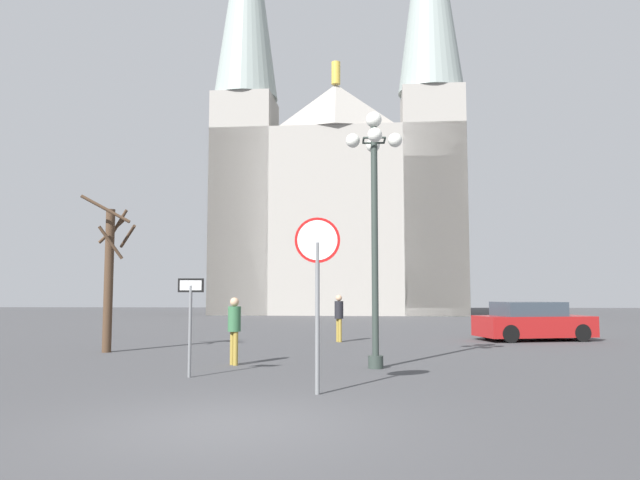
# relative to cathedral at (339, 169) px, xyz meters

# --- Properties ---
(ground_plane) EXTENTS (120.00, 120.00, 0.00)m
(ground_plane) POSITION_rel_cathedral_xyz_m (-0.96, -40.84, -12.04)
(ground_plane) COLOR #424244
(cathedral) EXTENTS (20.51, 11.65, 38.22)m
(cathedral) POSITION_rel_cathedral_xyz_m (0.00, 0.00, 0.00)
(cathedral) COLOR gray
(cathedral) RESTS_ON ground
(stop_sign) EXTENTS (0.82, 0.08, 3.15)m
(stop_sign) POSITION_rel_cathedral_xyz_m (0.14, -38.31, -9.81)
(stop_sign) COLOR slate
(stop_sign) RESTS_ON ground
(one_way_arrow_sign) EXTENTS (0.56, 0.07, 2.10)m
(one_way_arrow_sign) POSITION_rel_cathedral_xyz_m (-2.68, -36.34, -10.70)
(one_way_arrow_sign) COLOR slate
(one_way_arrow_sign) RESTS_ON ground
(street_lamp) EXTENTS (1.38, 1.38, 6.22)m
(street_lamp) POSITION_rel_cathedral_xyz_m (1.34, -34.66, -7.89)
(street_lamp) COLOR #2D3833
(street_lamp) RESTS_ON ground
(bare_tree) EXTENTS (1.43, 1.68, 4.65)m
(bare_tree) POSITION_rel_cathedral_xyz_m (-6.53, -31.26, -9.65)
(bare_tree) COLOR #473323
(bare_tree) RESTS_ON ground
(parked_car_near_red) EXTENTS (4.43, 2.72, 1.43)m
(parked_car_near_red) POSITION_rel_cathedral_xyz_m (7.58, -26.26, -11.37)
(parked_car_near_red) COLOR maroon
(parked_car_near_red) RESTS_ON ground
(pedestrian_walking) EXTENTS (0.32, 0.32, 1.70)m
(pedestrian_walking) POSITION_rel_cathedral_xyz_m (0.37, -27.25, -11.02)
(pedestrian_walking) COLOR olive
(pedestrian_walking) RESTS_ON ground
(pedestrian_standing) EXTENTS (0.32, 0.32, 1.67)m
(pedestrian_standing) POSITION_rel_cathedral_xyz_m (-2.14, -34.18, -11.04)
(pedestrian_standing) COLOR olive
(pedestrian_standing) RESTS_ON ground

